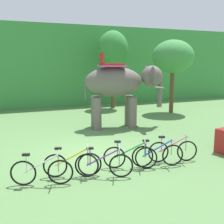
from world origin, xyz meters
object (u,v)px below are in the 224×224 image
at_px(bike_white, 42,172).
at_px(bike_pink, 173,151).
at_px(elephant, 120,85).
at_px(bike_purple, 104,164).
at_px(tree_center_left, 113,51).
at_px(bike_green, 130,157).
at_px(bike_yellow, 72,164).
at_px(tree_center_right, 173,57).
at_px(bike_blue, 158,155).

bearing_deg(bike_white, bike_pink, 2.30).
distance_m(bike_white, bike_pink, 4.36).
distance_m(elephant, bike_pink, 5.67).
bearing_deg(bike_purple, tree_center_left, 66.17).
bearing_deg(bike_purple, bike_green, 17.39).
relative_size(tree_center_left, bike_purple, 3.50).
relative_size(bike_white, bike_yellow, 0.99).
relative_size(tree_center_left, bike_green, 3.51).
relative_size(elephant, bike_white, 2.59).
bearing_deg(tree_center_right, bike_pink, -123.92).
distance_m(bike_white, bike_green, 2.76).
relative_size(elephant, bike_pink, 2.55).
height_order(tree_center_right, bike_pink, tree_center_right).
xyz_separation_m(bike_white, bike_purple, (1.75, -0.15, 0.00)).
height_order(tree_center_right, bike_purple, tree_center_right).
bearing_deg(bike_white, tree_center_left, 58.99).
xyz_separation_m(elephant, bike_purple, (-3.05, -5.68, -1.82)).
xyz_separation_m(bike_white, bike_yellow, (0.92, 0.24, 0.00)).
distance_m(tree_center_right, bike_pink, 10.07).
height_order(bike_white, bike_blue, same).
relative_size(bike_yellow, bike_pink, 1.00).
xyz_separation_m(elephant, bike_white, (-4.80, -5.53, -1.82)).
height_order(bike_purple, bike_pink, same).
relative_size(bike_white, bike_green, 1.04).
bearing_deg(tree_center_left, bike_green, -110.01).
distance_m(bike_green, bike_blue, 0.91).
height_order(bike_yellow, bike_pink, same).
height_order(elephant, bike_yellow, elephant).
bearing_deg(tree_center_left, bike_blue, -105.65).
height_order(tree_center_left, bike_purple, tree_center_left).
bearing_deg(tree_center_left, bike_white, -121.01).
height_order(bike_white, bike_purple, same).
relative_size(bike_green, bike_pink, 0.95).
bearing_deg(elephant, bike_pink, -94.74).
distance_m(tree_center_right, bike_yellow, 12.20).
bearing_deg(elephant, bike_yellow, -126.27).
height_order(bike_white, bike_green, same).
bearing_deg(bike_white, bike_blue, -0.20).
bearing_deg(elephant, bike_purple, -118.24).
xyz_separation_m(tree_center_left, bike_yellow, (-5.93, -11.15, -3.75)).
distance_m(bike_yellow, bike_pink, 3.44).
bearing_deg(bike_green, bike_yellow, 177.83).
height_order(tree_center_right, bike_green, tree_center_right).
distance_m(tree_center_right, bike_blue, 10.60).
distance_m(tree_center_left, bike_green, 12.51).
xyz_separation_m(elephant, bike_yellow, (-3.88, -5.29, -1.82)).
distance_m(tree_center_left, elephant, 6.50).
bearing_deg(bike_pink, bike_purple, -172.92).
relative_size(tree_center_right, bike_yellow, 2.87).
xyz_separation_m(tree_center_right, elephant, (-4.87, -2.55, -1.44)).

